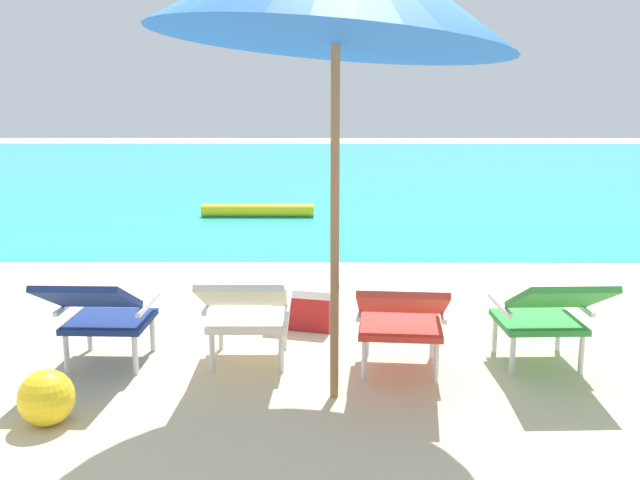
{
  "coord_description": "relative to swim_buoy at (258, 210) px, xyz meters",
  "views": [
    {
      "loc": [
        0.03,
        -4.53,
        1.76
      ],
      "look_at": [
        0.0,
        0.45,
        0.75
      ],
      "focal_mm": 41.15,
      "sensor_mm": 36.0,
      "label": 1
    }
  ],
  "objects": [
    {
      "name": "cooler_box",
      "position": [
        0.81,
        -4.96,
        0.06
      ],
      "size": [
        0.54,
        0.43,
        0.32
      ],
      "color": "red",
      "rests_on": "ground_plane"
    },
    {
      "name": "lounge_chair_far_right",
      "position": [
        2.36,
        -5.9,
        0.31
      ],
      "size": [
        0.57,
        0.89,
        0.68
      ],
      "color": "#338E3D",
      "rests_on": "ground_plane"
    },
    {
      "name": "beach_ball",
      "position": [
        -0.54,
        -6.66,
        0.05
      ],
      "size": [
        0.3,
        0.3,
        0.3
      ],
      "primitive_type": "sphere",
      "color": "yellow",
      "rests_on": "ground_plane"
    },
    {
      "name": "lounge_chair_far_left",
      "position": [
        -0.46,
        -5.9,
        0.31
      ],
      "size": [
        0.56,
        0.89,
        0.68
      ],
      "color": "navy",
      "rests_on": "ground_plane"
    },
    {
      "name": "lounge_chair_near_right",
      "position": [
        1.42,
        -6.01,
        0.31
      ],
      "size": [
        0.61,
        0.92,
        0.68
      ],
      "color": "red",
      "rests_on": "ground_plane"
    },
    {
      "name": "lounge_chair_near_left",
      "position": [
        0.46,
        -5.87,
        0.31
      ],
      "size": [
        0.55,
        0.88,
        0.68
      ],
      "color": "silver",
      "rests_on": "ground_plane"
    },
    {
      "name": "ocean_band",
      "position": [
        0.92,
        6.17,
        -0.09
      ],
      "size": [
        40.0,
        18.0,
        0.01
      ],
      "primitive_type": "cube",
      "color": "#28B2B7",
      "rests_on": "ground_plane"
    },
    {
      "name": "swim_buoy",
      "position": [
        0.0,
        0.0,
        0.0
      ],
      "size": [
        1.6,
        0.18,
        0.18
      ],
      "primitive_type": "cylinder",
      "rotation": [
        0.0,
        1.57,
        0.0
      ],
      "color": "yellow",
      "rests_on": "ocean_band"
    },
    {
      "name": "ground_plane",
      "position": [
        0.92,
        -1.8,
        -0.1
      ],
      "size": [
        40.0,
        40.0,
        0.0
      ],
      "primitive_type": "plane",
      "color": "beige"
    }
  ]
}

